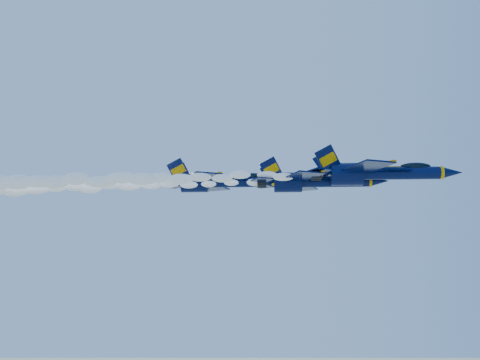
{
  "coord_description": "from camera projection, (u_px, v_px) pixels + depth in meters",
  "views": [
    {
      "loc": [
        6.62,
        -74.03,
        137.56
      ],
      "look_at": [
        2.57,
        -4.27,
        151.07
      ],
      "focal_mm": 40.0,
      "sensor_mm": 36.0,
      "label": 1
    }
  ],
  "objects": [
    {
      "name": "jet_lead",
      "position": [
        376.0,
        173.0,
        64.94
      ],
      "size": [
        18.19,
        14.93,
        6.76
      ],
      "color": "#050D36"
    },
    {
      "name": "smoke_trail_jet_lead",
      "position": [
        145.0,
        179.0,
        66.48
      ],
      "size": [
        41.41,
        2.03,
        1.82
      ],
      "primitive_type": "ellipsoid",
      "color": "white"
    },
    {
      "name": "jet_second",
      "position": [
        314.0,
        181.0,
        67.81
      ],
      "size": [
        16.58,
        13.6,
        6.16
      ],
      "color": "#050D36"
    },
    {
      "name": "smoke_trail_jet_second",
      "position": [
        99.0,
        187.0,
        69.32
      ],
      "size": [
        41.41,
        1.85,
        1.66
      ],
      "primitive_type": "ellipsoid",
      "color": "white"
    },
    {
      "name": "jet_third",
      "position": [
        220.0,
        182.0,
        79.5
      ],
      "size": [
        18.65,
        15.3,
        6.93
      ],
      "color": "#050D36"
    },
    {
      "name": "smoke_trail_jet_third",
      "position": [
        32.0,
        186.0,
        81.05
      ],
      "size": [
        41.41,
        2.08,
        1.87
      ],
      "primitive_type": "ellipsoid",
      "color": "white"
    }
  ]
}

